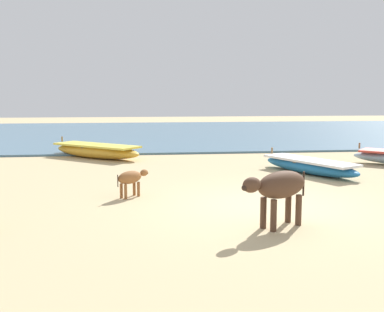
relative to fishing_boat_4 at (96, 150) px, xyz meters
The scene contains 6 objects.
ground 9.17m from the fishing_boat_4, 62.70° to the right, with size 80.00×80.00×0.00m, color tan.
sea_water 11.42m from the fishing_boat_4, 68.41° to the left, with size 60.00×20.00×0.08m, color slate.
fishing_boat_4 is the anchor object (origin of this frame).
fishing_boat_6 7.85m from the fishing_boat_4, 32.91° to the right, with size 2.32×3.59×0.62m.
cow_adult_dark 10.42m from the fishing_boat_4, 67.73° to the right, with size 1.45×1.03×1.01m.
calf_far_brown 6.98m from the fishing_boat_4, 79.05° to the right, with size 0.80×0.76×0.61m.
Camera 1 is at (-2.76, -9.24, 2.34)m, focal length 43.30 mm.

